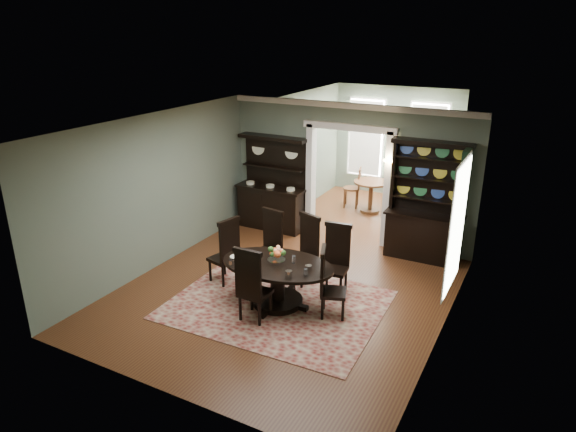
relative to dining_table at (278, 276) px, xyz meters
name	(u,v)px	position (x,y,z in m)	size (l,w,h in m)	color
room	(283,210)	(-0.08, 0.37, 1.04)	(5.51, 6.01, 3.01)	brown
parlor	(385,149)	(-0.08, 5.86, 0.98)	(3.51, 3.50, 3.01)	brown
doorway_trim	(349,168)	(-0.08, 3.33, 1.08)	(2.08, 0.25, 2.57)	white
right_window	(458,219)	(2.61, 1.26, 1.06)	(0.15, 1.47, 2.12)	white
wall_sconce	(390,162)	(0.87, 3.17, 1.35)	(0.27, 0.21, 0.21)	#AE752E
rug	(277,304)	(0.01, -0.04, -0.53)	(3.49, 2.74, 0.01)	maroon
dining_table	(278,276)	(0.00, 0.00, 0.00)	(2.04, 1.95, 0.77)	black
centerpiece	(276,258)	(-0.03, 0.03, 0.31)	(1.52, 0.98, 0.25)	white
chair_far_left	(270,240)	(-0.71, 1.00, 0.13)	(0.53, 0.51, 1.27)	black
chair_far_mid	(306,247)	(0.03, 1.03, 0.14)	(0.60, 0.58, 1.29)	black
chair_far_right	(336,256)	(0.68, 0.91, 0.13)	(0.52, 0.50, 1.27)	black
chair_end_left	(227,249)	(-1.19, 0.24, 0.14)	(0.55, 0.57, 1.28)	black
chair_end_right	(328,281)	(0.89, 0.06, 0.09)	(0.54, 0.56, 1.19)	black
chair_near	(251,283)	(-0.09, -0.68, 0.15)	(0.50, 0.46, 1.30)	black
sideboard	(272,197)	(-1.85, 3.07, 0.22)	(1.65, 0.59, 2.17)	black
welsh_dresser	(425,217)	(1.70, 3.06, 0.34)	(1.56, 0.58, 2.42)	black
parlor_table	(371,192)	(-0.17, 5.17, -0.01)	(0.88, 0.88, 0.81)	brown
parlor_chair_left	(354,186)	(-0.68, 5.34, 0.03)	(0.48, 0.47, 1.05)	brown
parlor_chair_right	(391,199)	(0.41, 4.99, -0.04)	(0.42, 0.41, 0.92)	brown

